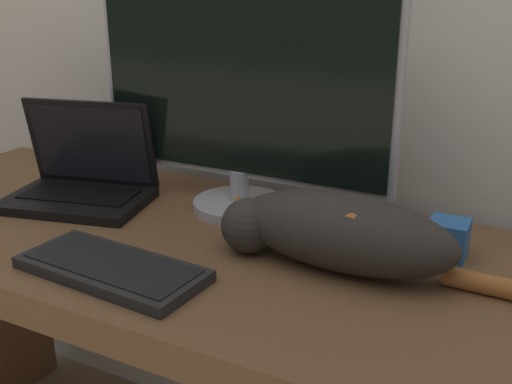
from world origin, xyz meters
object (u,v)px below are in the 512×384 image
Objects in this scene: monitor at (239,95)px; cat at (336,231)px; laptop at (82,182)px; external_keyboard at (112,268)px.

cat is (0.28, -0.17, -0.18)m from monitor.
external_keyboard is (0.29, -0.25, -0.03)m from laptop.
monitor is 0.37m from cat.
laptop is 1.02× the size of external_keyboard.
monitor is at bearing 150.15° from cat.
monitor reaches higher than external_keyboard.
cat is at bearing -17.87° from laptop.
laptop reaches higher than external_keyboard.
laptop reaches higher than cat.
laptop is 0.38m from external_keyboard.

